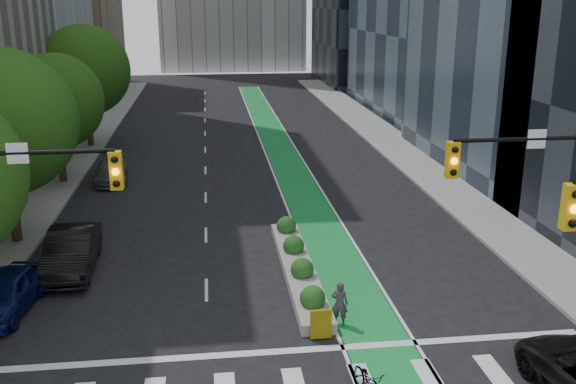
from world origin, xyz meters
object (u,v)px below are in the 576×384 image
object	(u,v)px
parked_car_left_far	(112,171)
median_planter	(298,265)
parked_car_left_mid	(71,251)
cyclist	(340,303)
parked_car_left_near	(6,293)
bicycle	(369,381)

from	to	relation	value
parked_car_left_far	median_planter	bearing A→B (deg)	-63.34
median_planter	parked_car_left_mid	bearing A→B (deg)	170.65
cyclist	parked_car_left_near	xyz separation A→B (m)	(-11.50, 2.38, -0.05)
cyclist	parked_car_left_near	size ratio (longest dim) A/B	0.36
median_planter	parked_car_left_mid	world-z (taller)	parked_car_left_mid
median_planter	parked_car_left_far	world-z (taller)	parked_car_left_far
median_planter	cyclist	xyz separation A→B (m)	(0.80, -4.32, 0.41)
median_planter	parked_car_left_near	world-z (taller)	parked_car_left_near
parked_car_left_near	median_planter	bearing A→B (deg)	16.83
parked_car_left_near	parked_car_left_mid	xyz separation A→B (m)	(1.59, 3.43, 0.11)
median_planter	parked_car_left_near	distance (m)	10.88
cyclist	parked_car_left_far	distance (m)	21.80
parked_car_left_far	parked_car_left_near	bearing A→B (deg)	-99.87
median_planter	parked_car_left_mid	distance (m)	9.25
bicycle	cyclist	size ratio (longest dim) A/B	1.09
cyclist	median_planter	bearing A→B (deg)	-58.75
median_planter	bicycle	xyz separation A→B (m)	(0.80, -8.47, 0.08)
bicycle	cyclist	world-z (taller)	cyclist
cyclist	parked_car_left_near	world-z (taller)	cyclist
median_planter	cyclist	size ratio (longest dim) A/B	6.52
bicycle	parked_car_left_near	xyz separation A→B (m)	(-11.50, 6.53, 0.29)
parked_car_left_near	parked_car_left_mid	size ratio (longest dim) A/B	0.84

